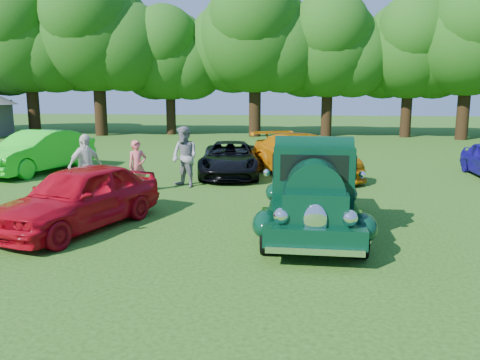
# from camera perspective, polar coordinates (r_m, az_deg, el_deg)

# --- Properties ---
(ground) EXTENTS (120.00, 120.00, 0.00)m
(ground) POSITION_cam_1_polar(r_m,az_deg,el_deg) (10.02, -0.08, -7.00)
(ground) COLOR #1D4510
(ground) RESTS_ON ground
(hero_pickup) EXTENTS (2.32, 4.97, 1.94)m
(hero_pickup) POSITION_cam_1_polar(r_m,az_deg,el_deg) (10.42, 8.81, -1.66)
(hero_pickup) COLOR black
(hero_pickup) RESTS_ON ground
(red_convertible) EXTENTS (2.94, 4.57, 1.45)m
(red_convertible) POSITION_cam_1_polar(r_m,az_deg,el_deg) (11.13, -19.01, -1.95)
(red_convertible) COLOR #B10715
(red_convertible) RESTS_ON ground
(back_car_lime) EXTENTS (2.76, 5.17, 1.62)m
(back_car_lime) POSITION_cam_1_polar(r_m,az_deg,el_deg) (19.76, -23.45, 3.18)
(back_car_lime) COLOR #1CD21D
(back_car_lime) RESTS_ON ground
(back_car_black) EXTENTS (2.62, 4.79, 1.27)m
(back_car_black) POSITION_cam_1_polar(r_m,az_deg,el_deg) (17.41, -1.22, 2.60)
(back_car_black) COLOR black
(back_car_black) RESTS_ON ground
(back_car_orange) EXTENTS (4.72, 5.70, 1.56)m
(back_car_orange) POSITION_cam_1_polar(r_m,az_deg,el_deg) (17.36, 7.83, 2.96)
(back_car_orange) COLOR #BF6806
(back_car_orange) RESTS_ON ground
(spectator_pink) EXTENTS (0.70, 0.68, 1.62)m
(spectator_pink) POSITION_cam_1_polar(r_m,az_deg,el_deg) (14.76, -12.38, 1.63)
(spectator_pink) COLOR #D8595D
(spectator_pink) RESTS_ON ground
(spectator_grey) EXTENTS (1.21, 1.15, 1.98)m
(spectator_grey) POSITION_cam_1_polar(r_m,az_deg,el_deg) (15.35, -6.75, 2.82)
(spectator_grey) COLOR gray
(spectator_grey) RESTS_ON ground
(spectator_white) EXTENTS (0.94, 1.18, 1.88)m
(spectator_white) POSITION_cam_1_polar(r_m,az_deg,el_deg) (14.24, -18.33, 1.57)
(spectator_white) COLOR silver
(spectator_white) RESTS_ON ground
(tree_line) EXTENTS (63.85, 10.04, 12.40)m
(tree_line) POSITION_cam_1_polar(r_m,az_deg,el_deg) (33.97, 3.97, 17.01)
(tree_line) COLOR #311F10
(tree_line) RESTS_ON ground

